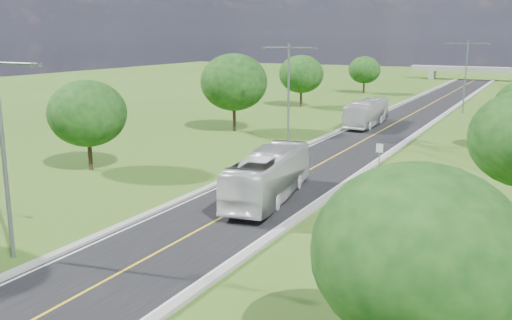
% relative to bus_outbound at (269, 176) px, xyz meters
% --- Properties ---
extents(ground, '(260.00, 260.00, 0.00)m').
position_rel_bus_outbound_xyz_m(ground, '(-0.80, 33.05, -1.69)').
color(ground, '#345A19').
rests_on(ground, ground).
extents(road, '(8.00, 150.00, 0.06)m').
position_rel_bus_outbound_xyz_m(road, '(-0.80, 39.05, -1.66)').
color(road, black).
rests_on(road, ground).
extents(curb_left, '(0.50, 150.00, 0.22)m').
position_rel_bus_outbound_xyz_m(curb_left, '(-5.05, 39.05, -1.58)').
color(curb_left, gray).
rests_on(curb_left, ground).
extents(curb_right, '(0.50, 150.00, 0.22)m').
position_rel_bus_outbound_xyz_m(curb_right, '(3.45, 39.05, -1.58)').
color(curb_right, gray).
rests_on(curb_right, ground).
extents(speed_limit_sign, '(0.55, 0.09, 2.40)m').
position_rel_bus_outbound_xyz_m(speed_limit_sign, '(4.40, 11.03, -0.09)').
color(speed_limit_sign, slate).
rests_on(speed_limit_sign, ground).
extents(overpass, '(30.00, 3.00, 3.20)m').
position_rel_bus_outbound_xyz_m(overpass, '(-0.80, 113.05, 0.72)').
color(overpass, gray).
rests_on(overpass, ground).
extents(streetlight_near_left, '(5.90, 0.25, 10.00)m').
position_rel_bus_outbound_xyz_m(streetlight_near_left, '(-6.80, -14.95, 4.26)').
color(streetlight_near_left, slate).
rests_on(streetlight_near_left, ground).
extents(streetlight_mid_left, '(5.90, 0.25, 10.00)m').
position_rel_bus_outbound_xyz_m(streetlight_mid_left, '(-6.80, 18.05, 4.26)').
color(streetlight_mid_left, slate).
rests_on(streetlight_mid_left, ground).
extents(streetlight_far_right, '(5.90, 0.25, 10.00)m').
position_rel_bus_outbound_xyz_m(streetlight_far_right, '(5.20, 51.05, 4.26)').
color(streetlight_far_right, slate).
rests_on(streetlight_far_right, ground).
extents(tree_lb, '(6.30, 6.30, 7.33)m').
position_rel_bus_outbound_xyz_m(tree_lb, '(-16.80, 1.05, 2.96)').
color(tree_lb, black).
rests_on(tree_lb, ground).
extents(tree_lc, '(7.56, 7.56, 8.79)m').
position_rel_bus_outbound_xyz_m(tree_lc, '(-15.80, 23.05, 3.89)').
color(tree_lc, black).
rests_on(tree_lc, ground).
extents(tree_ld, '(6.72, 6.72, 7.82)m').
position_rel_bus_outbound_xyz_m(tree_ld, '(-17.80, 47.05, 3.27)').
color(tree_ld, black).
rests_on(tree_ld, ground).
extents(tree_le, '(5.88, 5.88, 6.84)m').
position_rel_bus_outbound_xyz_m(tree_le, '(-15.30, 71.05, 2.65)').
color(tree_le, black).
rests_on(tree_le, ground).
extents(tree_ra, '(6.30, 6.30, 7.33)m').
position_rel_bus_outbound_xyz_m(tree_ra, '(13.20, -16.95, 2.96)').
color(tree_ra, black).
rests_on(tree_ra, ground).
extents(bus_outbound, '(4.47, 11.97, 3.26)m').
position_rel_bus_outbound_xyz_m(bus_outbound, '(0.00, 0.00, 0.00)').
color(bus_outbound, beige).
rests_on(bus_outbound, road).
extents(bus_inbound, '(2.83, 11.16, 3.10)m').
position_rel_bus_outbound_xyz_m(bus_inbound, '(-3.41, 33.43, -0.08)').
color(bus_inbound, silver).
rests_on(bus_inbound, road).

